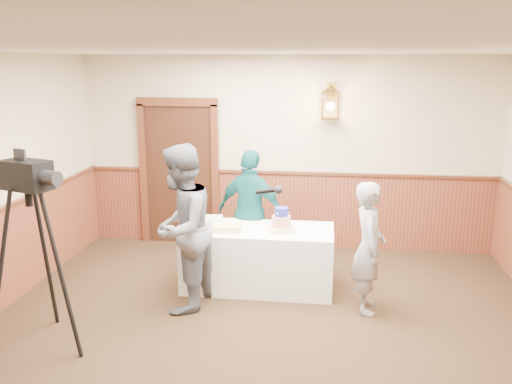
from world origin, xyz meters
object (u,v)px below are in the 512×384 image
at_px(sheet_cake_yellow, 226,227).
at_px(tv_camera_rig, 36,266).
at_px(assistant_p, 251,212).
at_px(interviewer, 181,229).
at_px(display_table, 258,258).
at_px(tiered_cake, 281,222).
at_px(sheet_cake_green, 210,220).
at_px(baker, 369,247).

distance_m(sheet_cake_yellow, tv_camera_rig, 2.19).
bearing_deg(assistant_p, tv_camera_rig, 71.56).
xyz_separation_m(interviewer, tv_camera_rig, (-1.14, -1.01, -0.10)).
height_order(display_table, sheet_cake_yellow, sheet_cake_yellow).
xyz_separation_m(sheet_cake_yellow, tv_camera_rig, (-1.54, -1.56, 0.04)).
xyz_separation_m(display_table, interviewer, (-0.77, -0.67, 0.55)).
distance_m(tiered_cake, assistant_p, 0.70).
xyz_separation_m(display_table, tiered_cake, (0.28, -0.06, 0.49)).
relative_size(interviewer, tv_camera_rig, 1.01).
bearing_deg(sheet_cake_green, baker, -18.14).
xyz_separation_m(display_table, sheet_cake_yellow, (-0.37, -0.12, 0.41)).
bearing_deg(baker, assistant_p, 54.62).
bearing_deg(sheet_cake_green, tiered_cake, -13.55).
height_order(baker, assistant_p, assistant_p).
distance_m(interviewer, baker, 2.06).
height_order(interviewer, tv_camera_rig, interviewer).
height_order(sheet_cake_yellow, interviewer, interviewer).
xyz_separation_m(sheet_cake_yellow, sheet_cake_green, (-0.26, 0.28, -0.00)).
xyz_separation_m(sheet_cake_green, tv_camera_rig, (-1.27, -1.84, 0.04)).
bearing_deg(assistant_p, sheet_cake_green, 54.92).
xyz_separation_m(display_table, sheet_cake_green, (-0.63, 0.16, 0.41)).
relative_size(sheet_cake_yellow, assistant_p, 0.21).
xyz_separation_m(tiered_cake, tv_camera_rig, (-2.19, -1.62, -0.04)).
bearing_deg(display_table, sheet_cake_yellow, -162.10).
bearing_deg(assistant_p, interviewer, 82.57).
height_order(display_table, baker, baker).
relative_size(sheet_cake_green, tv_camera_rig, 0.17).
xyz_separation_m(display_table, baker, (1.27, -0.46, 0.36)).
relative_size(sheet_cake_green, baker, 0.21).
bearing_deg(sheet_cake_green, display_table, -14.35).
height_order(sheet_cake_green, baker, baker).
bearing_deg(tiered_cake, display_table, 168.27).
height_order(tiered_cake, sheet_cake_yellow, tiered_cake).
xyz_separation_m(interviewer, assistant_p, (0.61, 1.15, -0.12)).
height_order(display_table, assistant_p, assistant_p).
height_order(interviewer, assistant_p, interviewer).
relative_size(baker, assistant_p, 0.90).
bearing_deg(interviewer, baker, 103.69).
xyz_separation_m(baker, assistant_p, (-1.43, 0.95, 0.08)).
distance_m(sheet_cake_yellow, assistant_p, 0.64).
xyz_separation_m(tiered_cake, sheet_cake_yellow, (-0.65, -0.06, -0.08)).
bearing_deg(tv_camera_rig, display_table, 59.47).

